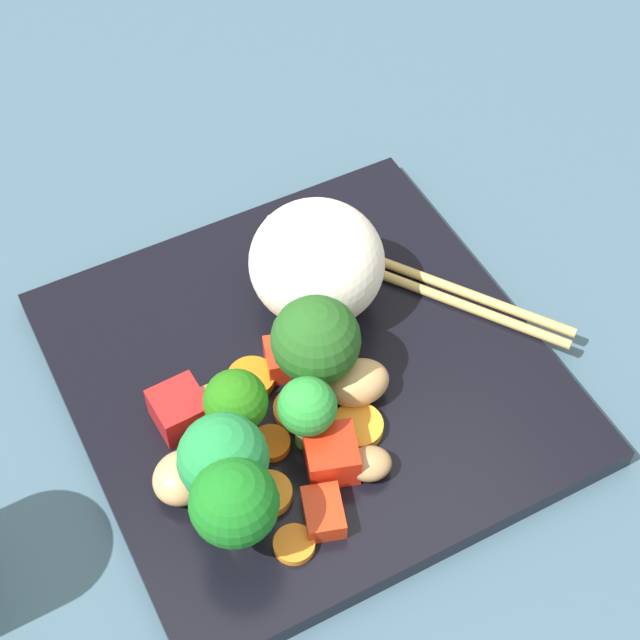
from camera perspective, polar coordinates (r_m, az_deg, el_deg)
The scene contains 24 objects.
ground_plane at distance 64.87cm, azimuth -0.66°, elevation -4.07°, with size 110.00×110.00×2.00cm, color #395465.
square_plate at distance 63.44cm, azimuth -0.67°, elevation -3.19°, with size 28.50×28.50×1.49cm, color black.
rice_mound at distance 63.20cm, azimuth -0.18°, elevation 3.27°, with size 8.62×8.57×7.69cm, color white.
broccoli_floret_0 at distance 54.96cm, azimuth -5.51°, elevation -7.84°, with size 5.04×5.04×6.66cm.
broccoli_floret_1 at distance 58.87cm, azimuth -0.15°, elevation -1.17°, with size 5.36×5.36×7.17cm.
broccoli_floret_2 at distance 57.23cm, azimuth -0.74°, elevation -4.99°, with size 3.46×3.46×5.24cm.
broccoli_floret_3 at distance 53.11cm, azimuth -4.87°, elevation -10.33°, with size 4.78×4.78×7.05cm.
broccoli_floret_4 at distance 57.45cm, azimuth -4.78°, elevation -4.74°, with size 3.73×3.73×5.73cm.
carrot_slice_0 at distance 57.93cm, azimuth -2.95°, elevation -9.79°, with size 2.77×2.77×0.66cm, color orange.
carrot_slice_1 at distance 60.84cm, azimuth -1.17°, elevation -5.08°, with size 3.18×3.18×0.54cm, color orange.
carrot_slice_2 at distance 62.17cm, azimuth -3.90°, elevation -3.31°, with size 2.96×2.96×0.65cm, color orange.
carrot_slice_3 at distance 59.64cm, azimuth -2.81°, elevation -6.98°, with size 2.34×2.34×0.56cm, color orange.
carrot_slice_4 at distance 60.14cm, azimuth 2.12°, elevation -6.05°, with size 3.12×3.12×0.66cm, color orange.
carrot_slice_5 at distance 56.57cm, azimuth -1.47°, elevation -12.57°, with size 2.33×2.33×0.49cm, color orange.
pepper_chunk_0 at distance 58.15cm, azimuth 0.63°, elevation -7.64°, with size 2.94×3.10×2.31cm, color red.
pepper_chunk_1 at distance 56.94cm, azimuth 0.19°, elevation -10.83°, with size 2.95×2.14×1.33cm, color red.
pepper_chunk_2 at distance 60.13cm, azimuth -7.82°, elevation -5.30°, with size 3.07×2.98×2.34cm, color red.
pepper_chunk_3 at distance 62.21cm, azimuth -1.95°, elevation -2.17°, with size 2.46×2.60×1.84cm, color red.
chicken_piece_0 at distance 58.31cm, azimuth 2.91°, elevation -8.09°, with size 2.57×2.19×1.67cm, color tan.
chicken_piece_1 at distance 57.85cm, azimuth -7.82°, elevation -8.82°, with size 3.48×3.21×2.47cm, color tan.
chicken_piece_2 at distance 60.65cm, azimuth 2.11°, elevation -3.56°, with size 3.96×2.98×2.69cm, color tan.
chicken_piece_3 at distance 60.88cm, azimuth -6.27°, elevation -4.31°, with size 2.51×1.85×1.93cm, color tan.
chicken_piece_4 at distance 58.45cm, azimuth -5.68°, elevation -7.48°, with size 3.36×2.78×2.40cm, color tan.
chopstick_pair at distance 67.20cm, azimuth 5.20°, elevation 2.32°, with size 14.74×18.89×0.65cm.
Camera 1 is at (15.51, 32.81, 52.77)cm, focal length 56.56 mm.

